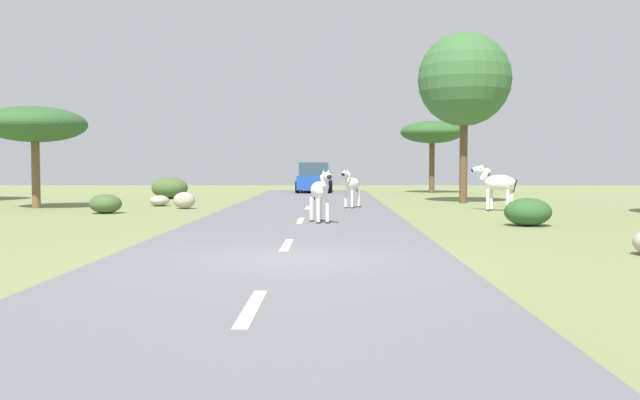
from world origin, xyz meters
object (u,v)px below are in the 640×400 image
at_px(car_0, 314,179).
at_px(bush_0, 106,204).
at_px(bush_1, 528,212).
at_px(zebra_0, 351,185).
at_px(rock_2, 159,201).
at_px(tree_3, 432,133).
at_px(zebra_1, 497,183).
at_px(tree_4, 464,80).
at_px(zebra_2, 320,191).
at_px(bush_3, 170,188).
at_px(tree_0, 35,125).
at_px(rock_4, 184,200).

height_order(car_0, bush_0, car_0).
relative_size(bush_0, bush_1, 0.86).
xyz_separation_m(zebra_0, rock_2, (-7.58, 1.88, -0.69)).
bearing_deg(car_0, tree_3, 3.39).
distance_m(zebra_1, bush_1, 6.00).
bearing_deg(tree_4, tree_3, 88.69).
xyz_separation_m(zebra_2, car_0, (-0.69, 21.57, -0.07)).
bearing_deg(zebra_0, zebra_2, 104.73).
bearing_deg(bush_3, rock_2, -80.55).
bearing_deg(tree_0, tree_4, 12.67).
bearing_deg(zebra_2, zebra_1, -155.58).
xyz_separation_m(zebra_1, bush_1, (-0.59, -5.94, -0.62)).
bearing_deg(tree_3, tree_4, -91.31).
xyz_separation_m(tree_0, bush_1, (16.41, -7.36, -2.76)).
bearing_deg(bush_3, tree_0, -113.97).
distance_m(bush_1, rock_2, 14.97).
distance_m(zebra_2, tree_0, 13.12).
height_order(zebra_0, bush_0, zebra_0).
xyz_separation_m(tree_0, rock_4, (5.66, -0.24, -2.83)).
bearing_deg(bush_3, zebra_0, -42.56).
distance_m(zebra_0, bush_0, 8.69).
bearing_deg(zebra_2, tree_4, -136.77).
bearing_deg(car_0, bush_3, -132.46).
relative_size(zebra_0, car_0, 0.33).
relative_size(tree_3, bush_0, 3.90).
xyz_separation_m(tree_4, bush_3, (-13.49, 3.67, -4.73)).
bearing_deg(rock_4, car_0, 73.08).
height_order(bush_0, bush_3, bush_3).
bearing_deg(car_0, bush_0, -109.37).
distance_m(zebra_2, rock_2, 10.73).
bearing_deg(bush_3, zebra_1, -32.94).
relative_size(rock_2, rock_4, 0.97).
bearing_deg(bush_0, tree_3, 52.43).
distance_m(zebra_1, tree_0, 17.20).
height_order(car_0, bush_3, car_0).
height_order(zebra_1, zebra_2, zebra_1).
distance_m(zebra_2, bush_3, 16.33).
bearing_deg(tree_4, bush_3, 164.77).
distance_m(car_0, tree_3, 7.40).
height_order(tree_4, bush_3, tree_4).
relative_size(bush_3, rock_4, 2.13).
bearing_deg(zebra_0, bush_0, 39.45).
bearing_deg(tree_4, rock_2, -169.44).
height_order(tree_0, tree_3, tree_3).
xyz_separation_m(car_0, bush_3, (-6.85, -7.10, -0.33)).
bearing_deg(zebra_1, tree_0, 123.97).
relative_size(zebra_1, bush_0, 1.54).
xyz_separation_m(tree_3, bush_0, (-13.51, -17.55, -3.21)).
distance_m(car_0, tree_4, 13.40).
bearing_deg(zebra_2, bush_1, 158.64).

